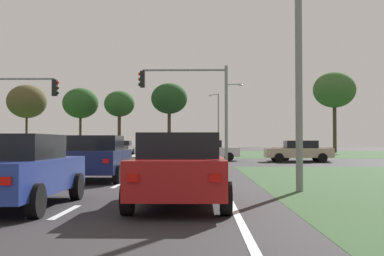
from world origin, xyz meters
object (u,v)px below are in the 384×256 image
Objects in this scene: pedestrian_at_median at (138,145)px; treeline_fifth at (169,99)px; traffic_signal_near_right at (194,96)px; treeline_second at (27,102)px; car_navy_third at (97,158)px; car_maroon_fifth at (302,150)px; car_grey_seventh at (123,148)px; street_lamp_third at (227,115)px; car_beige_near at (299,151)px; treeline_fourth at (119,104)px; treeline_sixth at (334,90)px; car_red_second at (180,169)px; treeline_third at (81,103)px; car_white_eighth at (209,150)px; car_blue_fourth at (16,170)px; street_lamp_fourth at (218,119)px; traffic_signal_near_left at (1,102)px.

treeline_fifth reaches higher than pedestrian_at_median.
treeline_second is at bearing 121.69° from traffic_signal_near_right.
car_maroon_fifth is at bearing 59.86° from car_navy_third.
street_lamp_third is (11.32, 3.51, 3.74)m from car_grey_seventh.
car_maroon_fifth is (0.75, 2.67, 0.01)m from car_beige_near.
treeline_fourth is (-10.07, 34.22, 2.21)m from traffic_signal_near_right.
street_lamp_third is (-3.83, 21.54, 3.76)m from car_beige_near.
treeline_sixth is (10.86, 30.94, 7.51)m from car_beige_near.
car_red_second is 0.57× the size of street_lamp_third.
treeline_fifth reaches higher than treeline_third.
pedestrian_at_median is at bearing -148.28° from car_white_eighth.
treeline_sixth is at bearing 32.60° from street_lamp_third.
car_blue_fourth reaches higher than car_maroon_fifth.
car_blue_fourth reaches higher than car_white_eighth.
car_white_eighth is 0.51× the size of treeline_third.
car_maroon_fifth is at bearing -42.86° from treeline_second.
treeline_third reaches higher than car_grey_seventh.
treeline_sixth reaches higher than street_lamp_third.
treeline_sixth is (18.08, 54.39, 7.47)m from car_red_second.
treeline_fourth is (-13.43, 6.63, 1.69)m from street_lamp_third.
car_blue_fourth is 46.10m from street_lamp_third.
treeline_second is at bearing 165.47° from treeline_fourth.
treeline_sixth reaches higher than street_lamp_fourth.
car_white_eighth is 8.92m from traffic_signal_near_right.
treeline_sixth reaches higher than car_grey_seventh.
street_lamp_fourth reaches higher than car_maroon_fifth.
car_red_second is at bearing 142.97° from pedestrian_at_median.
street_lamp_third is at bearing -26.29° from treeline_fourth.
street_lamp_third is 0.75× the size of treeline_sixth.
treeline_fifth reaches higher than car_maroon_fifth.
car_red_second is 25.69m from car_white_eighth.
treeline_fourth is at bearing 97.22° from car_blue_fourth.
car_maroon_fifth is at bearing -15.79° from car_beige_near.
traffic_signal_near_right is (-7.94, -8.71, 3.24)m from car_maroon_fifth.
car_navy_third reaches higher than car_maroon_fifth.
traffic_signal_near_left is 47.38m from treeline_sixth.
treeline_second is (-15.26, 13.55, 6.09)m from car_grey_seventh.
treeline_third reaches higher than car_maroon_fifth.
treeline_third is at bearing 113.21° from traffic_signal_near_right.
car_maroon_fifth is at bearing -76.36° from street_lamp_third.
car_grey_seventh is 0.52× the size of street_lamp_third.
pedestrian_at_median is 0.21× the size of treeline_fourth.
treeline_third is at bearing -149.42° from car_white_eighth.
car_grey_seventh is at bearing 108.30° from traffic_signal_near_right.
treeline_third reaches higher than car_white_eighth.
treeline_fifth is (-0.63, 48.45, 6.41)m from car_navy_third.
traffic_signal_near_right is at bearing 78.99° from car_blue_fourth.
treeline_fourth is (-13.12, -17.47, 1.04)m from street_lamp_fourth.
treeline_fifth is (-6.98, -13.87, 2.05)m from street_lamp_fourth.
car_beige_near is 0.58× the size of treeline_fourth.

